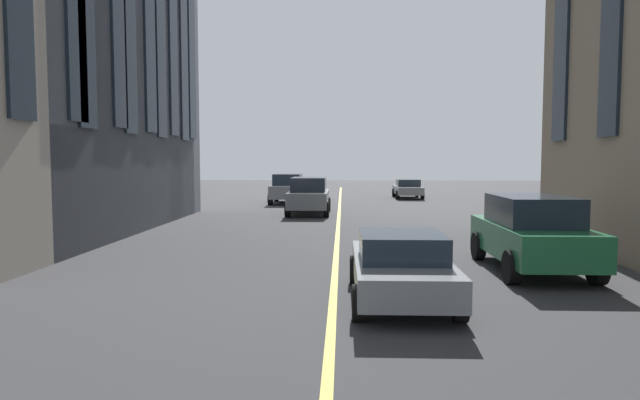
% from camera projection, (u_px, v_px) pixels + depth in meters
% --- Properties ---
extents(lane_centre_line, '(80.00, 0.16, 0.01)m').
position_uv_depth(lane_centre_line, '(336.00, 255.00, 16.25)').
color(lane_centre_line, '#D8C64C').
rests_on(lane_centre_line, ground_plane).
extents(car_green_oncoming, '(4.70, 2.14, 1.88)m').
position_uv_depth(car_green_oncoming, '(532.00, 232.00, 13.93)').
color(car_green_oncoming, '#1E6038').
rests_on(car_green_oncoming, ground_plane).
extents(car_grey_parked_a, '(4.40, 1.95, 1.37)m').
position_uv_depth(car_grey_parked_a, '(408.00, 189.00, 40.46)').
color(car_grey_parked_a, slate).
rests_on(car_grey_parked_a, ground_plane).
extents(car_grey_mid, '(4.70, 2.14, 1.88)m').
position_uv_depth(car_grey_mid, '(309.00, 195.00, 28.59)').
color(car_grey_mid, slate).
rests_on(car_grey_mid, ground_plane).
extents(car_grey_trailing, '(4.40, 1.95, 1.37)m').
position_uv_depth(car_grey_trailing, '(401.00, 266.00, 10.94)').
color(car_grey_trailing, slate).
rests_on(car_grey_trailing, ground_plane).
extents(car_grey_far, '(4.70, 2.14, 1.88)m').
position_uv_depth(car_grey_far, '(288.00, 188.00, 35.85)').
color(car_grey_far, slate).
rests_on(car_grey_far, ground_plane).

